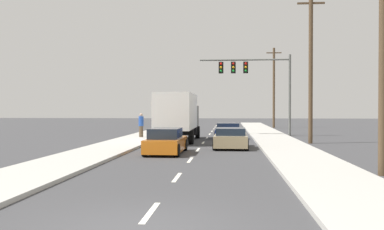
{
  "coord_description": "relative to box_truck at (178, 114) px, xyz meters",
  "views": [
    {
      "loc": [
        1.76,
        -8.35,
        2.34
      ],
      "look_at": [
        -0.33,
        16.04,
        1.97
      ],
      "focal_mm": 40.77,
      "sensor_mm": 36.0,
      "label": 1
    }
  ],
  "objects": [
    {
      "name": "sidewalk_left",
      "position": [
        -3.26,
        -2.23,
        -1.87
      ],
      "size": [
        3.05,
        80.0,
        0.14
      ],
      "primitive_type": "cube",
      "color": "#B2AFA8",
      "rests_on": "ground_plane"
    },
    {
      "name": "car_tan",
      "position": [
        3.67,
        -4.84,
        -1.38
      ],
      "size": [
        2.03,
        4.21,
        1.2
      ],
      "color": "tan",
      "rests_on": "ground_plane"
    },
    {
      "name": "car_orange",
      "position": [
        0.31,
        -8.3,
        -1.34
      ],
      "size": [
        1.88,
        4.21,
        1.32
      ],
      "color": "orange",
      "rests_on": "ground_plane"
    },
    {
      "name": "utility_pole_mid",
      "position": [
        8.99,
        -0.97,
        3.17
      ],
      "size": [
        1.8,
        0.28,
        9.94
      ],
      "color": "brown",
      "rests_on": "ground_plane"
    },
    {
      "name": "lane_markings",
      "position": [
        1.82,
        1.53,
        -1.94
      ],
      "size": [
        0.14,
        57.0,
        0.01
      ],
      "color": "silver",
      "rests_on": "ground_plane"
    },
    {
      "name": "sidewalk_right",
      "position": [
        6.89,
        -2.23,
        -1.87
      ],
      "size": [
        3.05,
        80.0,
        0.14
      ],
      "primitive_type": "cube",
      "color": "#B2AFA8",
      "rests_on": "ground_plane"
    },
    {
      "name": "utility_pole_far",
      "position": [
        8.97,
        22.93,
        3.04
      ],
      "size": [
        1.8,
        0.28,
        9.68
      ],
      "color": "brown",
      "rests_on": "ground_plane"
    },
    {
      "name": "pedestrian_near_corner",
      "position": [
        -3.18,
        2.41,
        -0.89
      ],
      "size": [
        0.38,
        0.38,
        1.82
      ],
      "color": "brown",
      "rests_on": "sidewalk_left"
    },
    {
      "name": "car_blue",
      "position": [
        3.51,
        2.93,
        -1.39
      ],
      "size": [
        2.03,
        4.13,
        1.22
      ],
      "color": "#1E389E",
      "rests_on": "ground_plane"
    },
    {
      "name": "traffic_signal_mast",
      "position": [
        5.2,
        6.67,
        3.38
      ],
      "size": [
        7.69,
        0.69,
        6.88
      ],
      "color": "#595B56",
      "rests_on": "ground_plane"
    },
    {
      "name": "utility_pole_near",
      "position": [
        8.88,
        -14.97,
        3.44
      ],
      "size": [
        1.8,
        0.28,
        10.49
      ],
      "color": "brown",
      "rests_on": "ground_plane"
    },
    {
      "name": "box_truck",
      "position": [
        0.0,
        0.0,
        0.0
      ],
      "size": [
        2.54,
        8.73,
        3.35
      ],
      "color": "white",
      "rests_on": "ground_plane"
    },
    {
      "name": "ground_plane",
      "position": [
        1.82,
        2.77,
        -1.94
      ],
      "size": [
        140.0,
        140.0,
        0.0
      ],
      "primitive_type": "plane",
      "color": "#3D3D3F"
    }
  ]
}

